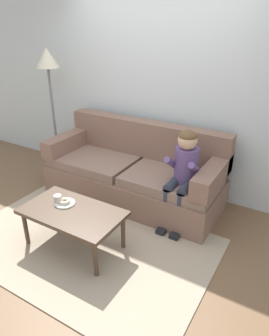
{
  "coord_description": "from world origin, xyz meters",
  "views": [
    {
      "loc": [
        1.79,
        -2.25,
        2.16
      ],
      "look_at": [
        0.18,
        0.45,
        0.65
      ],
      "focal_mm": 33.52,
      "sensor_mm": 36.0,
      "label": 1
    }
  ],
  "objects": [
    {
      "name": "ground",
      "position": [
        0.0,
        0.0,
        0.0
      ],
      "size": [
        10.0,
        10.0,
        0.0
      ],
      "primitive_type": "plane",
      "color": "brown"
    },
    {
      "name": "wall_back",
      "position": [
        0.0,
        1.4,
        1.4
      ],
      "size": [
        8.0,
        0.1,
        2.8
      ],
      "primitive_type": "cube",
      "color": "silver",
      "rests_on": "ground"
    },
    {
      "name": "area_rug",
      "position": [
        0.0,
        -0.25,
        0.01
      ],
      "size": [
        2.6,
        1.68,
        0.01
      ],
      "primitive_type": "cube",
      "color": "tan",
      "rests_on": "ground"
    },
    {
      "name": "couch",
      "position": [
        -0.06,
        0.85,
        0.35
      ],
      "size": [
        2.25,
        0.9,
        0.96
      ],
      "color": "#846051",
      "rests_on": "ground"
    },
    {
      "name": "coffee_table",
      "position": [
        -0.08,
        -0.32,
        0.39
      ],
      "size": [
        1.02,
        0.58,
        0.44
      ],
      "color": "#4C3828",
      "rests_on": "ground"
    },
    {
      "name": "person_child",
      "position": [
        0.69,
        0.64,
        0.67
      ],
      "size": [
        0.34,
        0.58,
        1.1
      ],
      "color": "#664C84",
      "rests_on": "ground"
    },
    {
      "name": "plate",
      "position": [
        -0.23,
        -0.26,
        0.44
      ],
      "size": [
        0.21,
        0.21,
        0.01
      ],
      "primitive_type": "cylinder",
      "color": "white",
      "rests_on": "coffee_table"
    },
    {
      "name": "donut",
      "position": [
        -0.23,
        -0.26,
        0.47
      ],
      "size": [
        0.13,
        0.13,
        0.04
      ],
      "primitive_type": "torus",
      "rotation": [
        0.0,
        0.0,
        1.7
      ],
      "color": "beige",
      "rests_on": "plate"
    },
    {
      "name": "mug",
      "position": [
        -0.3,
        -0.28,
        0.48
      ],
      "size": [
        0.08,
        0.08,
        0.09
      ],
      "primitive_type": "cylinder",
      "color": "silver",
      "rests_on": "coffee_table"
    },
    {
      "name": "toy_controller",
      "position": [
        -0.55,
        0.07,
        0.03
      ],
      "size": [
        0.23,
        0.09,
        0.05
      ],
      "rotation": [
        0.0,
        0.0,
        -0.34
      ],
      "color": "gold",
      "rests_on": "ground"
    },
    {
      "name": "floor_lamp",
      "position": [
        -1.51,
        0.98,
        1.48
      ],
      "size": [
        0.32,
        0.32,
        1.8
      ],
      "color": "slate",
      "rests_on": "ground"
    }
  ]
}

